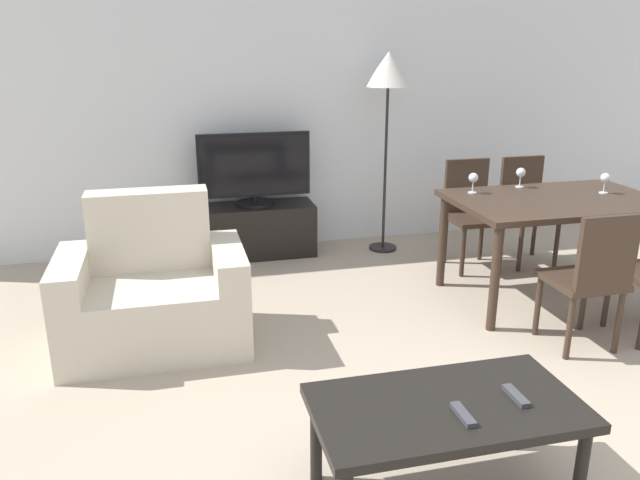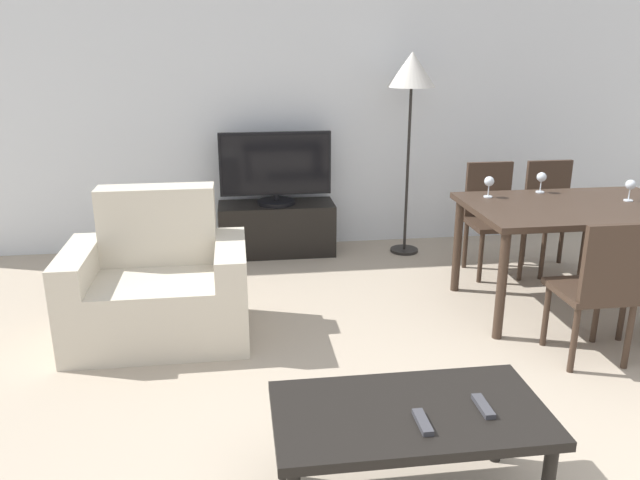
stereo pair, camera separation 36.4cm
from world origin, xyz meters
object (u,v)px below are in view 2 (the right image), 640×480
object	(u,v)px
dining_chair_near	(600,285)
dining_chair_far	(552,211)
dining_chair_far_left	(492,213)
tv	(275,169)
remote_primary	(423,422)
coffee_table	(409,421)
floor_lamp	(412,77)
armchair	(159,288)
wine_glass_right	(489,183)
dining_table	(575,216)
wine_glass_center	(541,178)
wine_glass_left	(630,186)
tv_stand	(277,228)
remote_secondary	(483,406)

from	to	relation	value
dining_chair_near	dining_chair_far	bearing A→B (deg)	71.86
dining_chair_far_left	tv	bearing A→B (deg)	158.37
dining_chair_far	remote_primary	xyz separation A→B (m)	(-1.83, -2.59, -0.03)
coffee_table	floor_lamp	size ratio (longest dim) A/B	0.62
armchair	wine_glass_right	xyz separation A→B (m)	(2.22, 0.34, 0.52)
dining_table	wine_glass_center	bearing A→B (deg)	102.49
armchair	wine_glass_left	bearing A→B (deg)	2.02
dining_table	tv_stand	bearing A→B (deg)	143.27
armchair	tv	distance (m)	1.74
tv_stand	dining_chair_far_left	world-z (taller)	dining_chair_far_left
dining_chair_far	remote_primary	bearing A→B (deg)	-125.18
tv_stand	tv	bearing A→B (deg)	-90.00
coffee_table	remote_secondary	xyz separation A→B (m)	(0.28, -0.03, 0.06)
dining_chair_far_left	floor_lamp	world-z (taller)	floor_lamp
wine_glass_left	wine_glass_center	bearing A→B (deg)	147.11
dining_chair_far	wine_glass_center	bearing A→B (deg)	-129.04
tv_stand	dining_chair_far_left	distance (m)	1.78
coffee_table	dining_table	distance (m)	2.37
armchair	coffee_table	distance (m)	2.01
dining_chair_near	remote_secondary	bearing A→B (deg)	-136.78
tv	dining_chair_far	distance (m)	2.25
remote_primary	wine_glass_right	size ratio (longest dim) A/B	1.03
coffee_table	dining_chair_near	xyz separation A→B (m)	(1.35, 0.98, 0.09)
tv_stand	dining_chair_far_left	xyz separation A→B (m)	(1.64, -0.65, 0.26)
wine_glass_right	remote_secondary	bearing A→B (deg)	-111.98
remote_primary	wine_glass_center	bearing A→B (deg)	55.57
dining_chair_near	dining_table	bearing A→B (deg)	71.86
tv	coffee_table	bearing A→B (deg)	-84.69
floor_lamp	remote_secondary	distance (m)	3.27
dining_chair_far_left	wine_glass_center	distance (m)	0.56
floor_lamp	remote_secondary	size ratio (longest dim) A/B	11.19
dining_chair_far	remote_secondary	distance (m)	2.97
remote_secondary	armchair	bearing A→B (deg)	129.35
coffee_table	wine_glass_right	bearing A→B (deg)	61.30
wine_glass_left	wine_glass_right	xyz separation A→B (m)	(-0.90, 0.23, 0.00)
tv_stand	coffee_table	world-z (taller)	tv_stand
coffee_table	wine_glass_right	xyz separation A→B (m)	(1.10, 2.01, 0.45)
remote_secondary	wine_glass_right	size ratio (longest dim) A/B	1.03
tv	wine_glass_center	size ratio (longest dim) A/B	6.36
dining_chair_near	wine_glass_left	xyz separation A→B (m)	(0.65, 0.80, 0.36)
tv	floor_lamp	bearing A→B (deg)	-5.78
tv	remote_secondary	xyz separation A→B (m)	(0.57, -3.17, -0.29)
remote_primary	wine_glass_left	distance (m)	2.75
coffee_table	dining_table	bearing A→B (deg)	47.35
remote_secondary	wine_glass_right	distance (m)	2.23
coffee_table	remote_primary	world-z (taller)	remote_primary
dining_chair_far	wine_glass_center	world-z (taller)	wine_glass_center
tv	remote_primary	distance (m)	3.27
wine_glass_left	remote_secondary	bearing A→B (deg)	-133.52
dining_chair_far	dining_table	bearing A→B (deg)	-108.14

